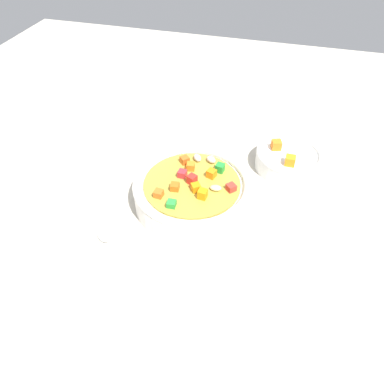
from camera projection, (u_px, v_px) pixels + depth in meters
ground_plane at (192, 207)px, 58.99cm from camera, size 140.00×140.00×2.00cm
soup_bowl_main at (192, 191)px, 56.56cm from camera, size 18.10×18.10×5.58cm
spoon at (101, 213)px, 56.02cm from camera, size 12.07×17.04×1.01cm
side_bowl_small at (288, 159)px, 63.49cm from camera, size 11.44×11.44×4.40cm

